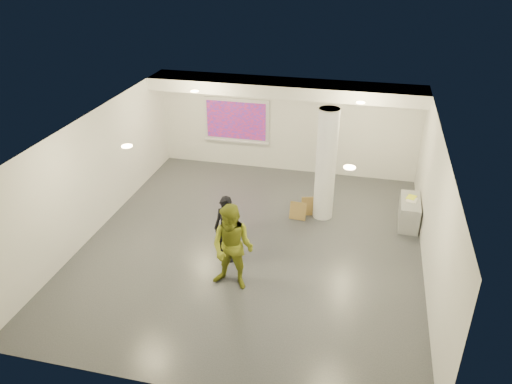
% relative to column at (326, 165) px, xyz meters
% --- Properties ---
extents(floor, '(8.00, 9.00, 0.01)m').
position_rel_column_xyz_m(floor, '(-1.50, -1.80, -1.50)').
color(floor, '#34363B').
rests_on(floor, ground).
extents(ceiling, '(8.00, 9.00, 0.01)m').
position_rel_column_xyz_m(ceiling, '(-1.50, -1.80, 1.50)').
color(ceiling, silver).
rests_on(ceiling, floor).
extents(wall_back, '(8.00, 0.01, 3.00)m').
position_rel_column_xyz_m(wall_back, '(-1.50, 2.70, 0.00)').
color(wall_back, silver).
rests_on(wall_back, floor).
extents(wall_front, '(8.00, 0.01, 3.00)m').
position_rel_column_xyz_m(wall_front, '(-1.50, -6.30, 0.00)').
color(wall_front, silver).
rests_on(wall_front, floor).
extents(wall_left, '(0.01, 9.00, 3.00)m').
position_rel_column_xyz_m(wall_left, '(-5.50, -1.80, 0.00)').
color(wall_left, silver).
rests_on(wall_left, floor).
extents(wall_right, '(0.01, 9.00, 3.00)m').
position_rel_column_xyz_m(wall_right, '(2.50, -1.80, 0.00)').
color(wall_right, silver).
rests_on(wall_right, floor).
extents(soffit_band, '(8.00, 1.10, 0.36)m').
position_rel_column_xyz_m(soffit_band, '(-1.50, 2.15, 1.32)').
color(soffit_band, white).
rests_on(soffit_band, ceiling).
extents(downlight_nw, '(0.22, 0.22, 0.02)m').
position_rel_column_xyz_m(downlight_nw, '(-3.70, 0.70, 1.48)').
color(downlight_nw, '#FFD598').
rests_on(downlight_nw, ceiling).
extents(downlight_ne, '(0.22, 0.22, 0.02)m').
position_rel_column_xyz_m(downlight_ne, '(0.70, 0.70, 1.48)').
color(downlight_ne, '#FFD598').
rests_on(downlight_ne, ceiling).
extents(downlight_sw, '(0.22, 0.22, 0.02)m').
position_rel_column_xyz_m(downlight_sw, '(-3.70, -3.30, 1.48)').
color(downlight_sw, '#FFD598').
rests_on(downlight_sw, ceiling).
extents(downlight_se, '(0.22, 0.22, 0.02)m').
position_rel_column_xyz_m(downlight_se, '(0.70, -3.30, 1.48)').
color(downlight_se, '#FFD598').
rests_on(downlight_se, ceiling).
extents(column, '(0.52, 0.52, 3.00)m').
position_rel_column_xyz_m(column, '(0.00, 0.00, 0.00)').
color(column, white).
rests_on(column, floor).
extents(projection_screen, '(2.10, 0.13, 1.42)m').
position_rel_column_xyz_m(projection_screen, '(-3.10, 2.65, 0.03)').
color(projection_screen, silver).
rests_on(projection_screen, wall_back).
extents(credenza, '(0.51, 1.19, 0.69)m').
position_rel_column_xyz_m(credenza, '(2.22, 0.11, -1.16)').
color(credenza, gray).
rests_on(credenza, floor).
extents(papers_stack, '(0.32, 0.37, 0.02)m').
position_rel_column_xyz_m(papers_stack, '(2.23, 0.12, -0.80)').
color(papers_stack, white).
rests_on(papers_stack, credenza).
extents(postit_pad, '(0.29, 0.34, 0.03)m').
position_rel_column_xyz_m(postit_pad, '(2.23, 0.26, -0.80)').
color(postit_pad, '#E9F829').
rests_on(postit_pad, credenza).
extents(cardboard_back, '(0.49, 0.24, 0.52)m').
position_rel_column_xyz_m(cardboard_back, '(-0.33, -0.01, -1.24)').
color(cardboard_back, olive).
rests_on(cardboard_back, floor).
extents(cardboard_front, '(0.45, 0.20, 0.47)m').
position_rel_column_xyz_m(cardboard_front, '(-0.62, -0.31, -1.26)').
color(cardboard_front, olive).
rests_on(cardboard_front, floor).
extents(woman, '(0.64, 0.47, 1.62)m').
position_rel_column_xyz_m(woman, '(-1.92, -2.51, -0.69)').
color(woman, black).
rests_on(woman, floor).
extents(man, '(1.04, 0.86, 1.95)m').
position_rel_column_xyz_m(man, '(-1.52, -3.43, -0.53)').
color(man, olive).
rests_on(man, floor).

